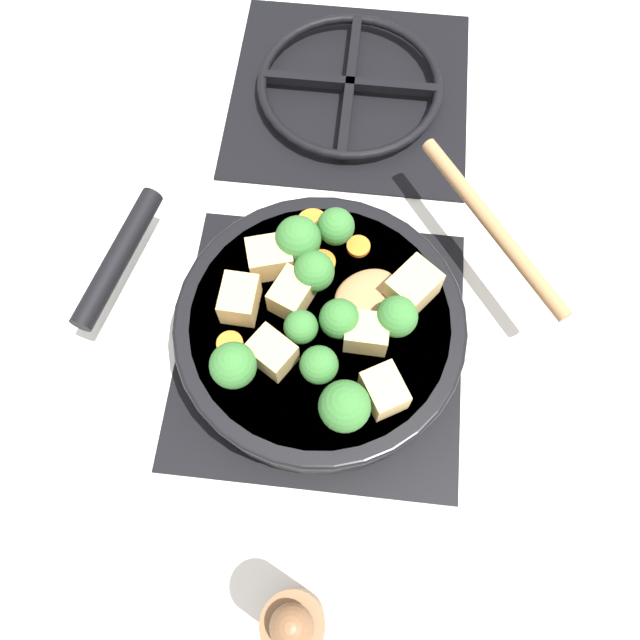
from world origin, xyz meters
TOP-DOWN VIEW (x-y plane):
  - ground_plane at (0.00, 0.00)m, footprint 2.40×2.40m
  - front_burner_grate at (0.00, 0.00)m, footprint 0.31×0.31m
  - rear_burner_grate at (0.00, 0.36)m, footprint 0.31×0.31m
  - skillet_pan at (-0.00, 0.00)m, footprint 0.40×0.29m
  - wooden_spoon at (0.12, 0.08)m, footprint 0.25×0.23m
  - tofu_cube_center_large at (-0.04, -0.05)m, footprint 0.05×0.05m
  - tofu_cube_near_handle at (0.05, -0.02)m, footprint 0.04×0.03m
  - tofu_cube_east_chunk at (-0.08, 0.01)m, footprint 0.04×0.04m
  - tofu_cube_west_chunk at (-0.06, 0.05)m, footprint 0.05×0.05m
  - tofu_cube_back_piece at (0.07, -0.07)m, footprint 0.05×0.05m
  - tofu_cube_front_piece at (0.09, 0.04)m, footprint 0.06×0.06m
  - tofu_cube_mid_small at (-0.03, 0.02)m, footprint 0.05×0.05m
  - broccoli_floret_near_spoon at (0.01, 0.09)m, footprint 0.04×0.04m
  - broccoli_floret_center_top at (0.01, -0.06)m, footprint 0.04×0.04m
  - broccoli_floret_east_rim at (0.02, -0.01)m, footprint 0.04×0.04m
  - broccoli_floret_west_rim at (-0.03, 0.07)m, footprint 0.05×0.05m
  - broccoli_floret_north_edge at (-0.07, -0.07)m, footprint 0.04×0.04m
  - broccoli_floret_south_cluster at (-0.01, 0.04)m, footprint 0.04×0.04m
  - broccoli_floret_mid_floret at (0.07, 0.00)m, footprint 0.04×0.04m
  - broccoli_floret_small_inner at (-0.02, -0.02)m, footprint 0.03×0.03m
  - broccoli_floret_tall_stem at (0.03, -0.09)m, footprint 0.05×0.05m
  - carrot_slice_orange_thin at (-0.02, 0.11)m, footprint 0.03×0.03m
  - carrot_slice_near_center at (-0.01, 0.06)m, footprint 0.03×0.03m
  - carrot_slice_edge_slice at (-0.08, -0.04)m, footprint 0.03×0.03m
  - carrot_slice_under_broccoli at (0.03, 0.09)m, footprint 0.02×0.02m
  - pepper_mill at (0.01, -0.27)m, footprint 0.05×0.05m

SIDE VIEW (x-z plane):
  - ground_plane at x=0.00m, z-range 0.00..0.00m
  - front_burner_grate at x=0.00m, z-range 0.00..0.03m
  - rear_burner_grate at x=0.00m, z-range 0.00..0.03m
  - skillet_pan at x=0.00m, z-range 0.03..0.08m
  - pepper_mill at x=0.01m, z-range -0.01..0.16m
  - carrot_slice_orange_thin at x=-0.02m, z-range 0.08..0.08m
  - carrot_slice_near_center at x=-0.01m, z-range 0.08..0.08m
  - carrot_slice_edge_slice at x=-0.08m, z-range 0.08..0.08m
  - carrot_slice_under_broccoli at x=0.03m, z-range 0.08..0.08m
  - wooden_spoon at x=0.12m, z-range 0.08..0.09m
  - tofu_cube_center_large at x=-0.04m, z-range 0.08..0.11m
  - tofu_cube_near_handle at x=0.05m, z-range 0.08..0.11m
  - tofu_cube_back_piece at x=0.07m, z-range 0.08..0.11m
  - tofu_cube_mid_small at x=-0.03m, z-range 0.08..0.11m
  - tofu_cube_east_chunk at x=-0.08m, z-range 0.08..0.11m
  - tofu_cube_west_chunk at x=-0.06m, z-range 0.08..0.11m
  - tofu_cube_front_piece at x=0.09m, z-range 0.08..0.11m
  - broccoli_floret_small_inner at x=-0.02m, z-range 0.08..0.12m
  - broccoli_floret_center_top at x=0.01m, z-range 0.08..0.12m
  - broccoli_floret_near_spoon at x=0.01m, z-range 0.08..0.12m
  - broccoli_floret_east_rim at x=0.02m, z-range 0.08..0.13m
  - broccoli_floret_mid_floret at x=0.07m, z-range 0.08..0.13m
  - broccoli_floret_south_cluster at x=-0.01m, z-range 0.08..0.13m
  - broccoli_floret_north_edge at x=-0.07m, z-range 0.08..0.13m
  - broccoli_floret_west_rim at x=-0.03m, z-range 0.08..0.13m
  - broccoli_floret_tall_stem at x=0.03m, z-range 0.08..0.13m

